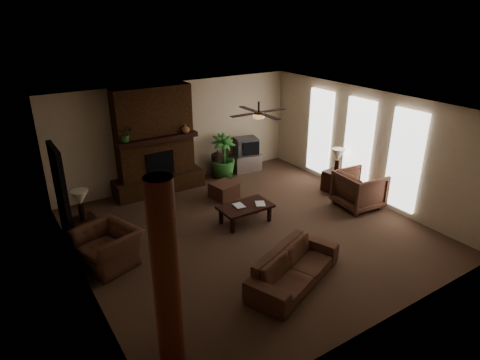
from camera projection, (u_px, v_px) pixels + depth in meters
room_shell at (250, 173)px, 8.70m from camera, size 7.00×7.00×7.00m
fireplace at (156, 149)px, 10.89m from camera, size 2.40×0.70×2.80m
windows at (358, 145)px, 10.61m from camera, size 0.08×3.65×2.35m
log_column at (166, 277)px, 5.37m from camera, size 0.36×0.36×2.80m
doorway at (62, 195)px, 8.51m from camera, size 0.10×1.00×2.10m
ceiling_fan at (259, 115)px, 8.70m from camera, size 1.35×1.35×0.37m
sofa at (294, 262)px, 7.42m from camera, size 2.17×1.33×0.82m
armchair_left at (107, 241)px, 7.93m from camera, size 1.06×1.30×0.98m
armchair_right at (359, 188)px, 10.20m from camera, size 1.01×1.07×1.01m
coffee_table at (245, 208)px, 9.50m from camera, size 1.20×0.70×0.43m
ottoman at (224, 190)px, 10.81m from camera, size 0.69×0.69×0.40m
tv_stand at (246, 162)px, 12.58m from camera, size 0.89×0.58×0.50m
tv at (246, 146)px, 12.38m from camera, size 0.75×0.66×0.52m
floor_vase at (217, 163)px, 12.02m from camera, size 0.34×0.34×0.77m
floor_plant at (223, 166)px, 12.03m from camera, size 0.74×1.29×0.71m
side_table_left at (85, 231)px, 8.73m from camera, size 0.54×0.54×0.55m
lamp_left at (80, 200)px, 8.43m from camera, size 0.37×0.37×0.65m
side_table_right at (334, 181)px, 11.19m from camera, size 0.54×0.54×0.55m
lamp_right at (338, 156)px, 10.86m from camera, size 0.42×0.42×0.65m
mantel_plant at (125, 135)px, 10.10m from camera, size 0.38×0.42×0.33m
mantel_vase at (185, 129)px, 10.85m from camera, size 0.28×0.29×0.22m
book_a at (235, 202)px, 9.34m from camera, size 0.22×0.05×0.29m
book_b at (256, 199)px, 9.47m from camera, size 0.20×0.12×0.29m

